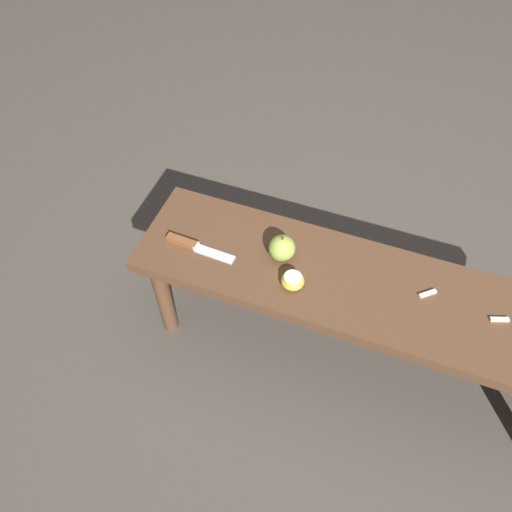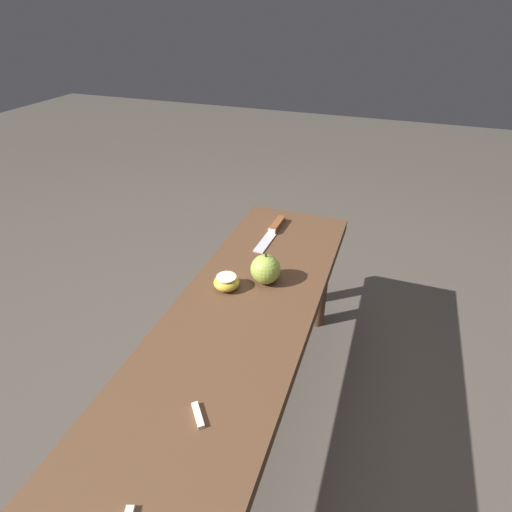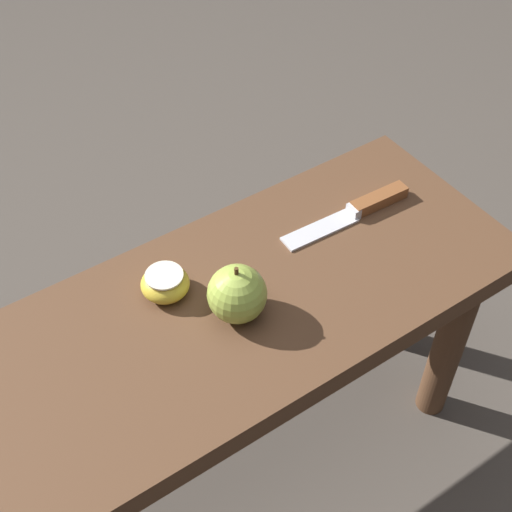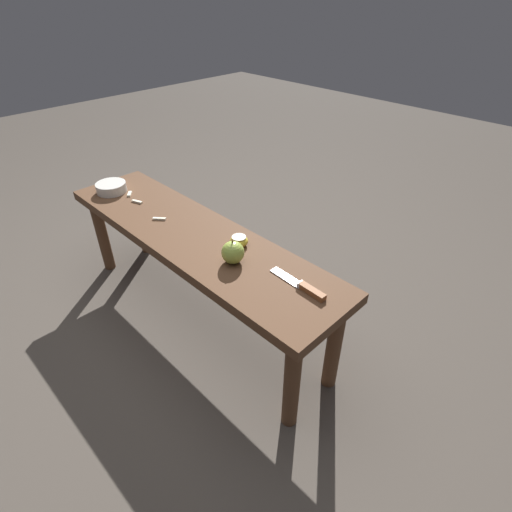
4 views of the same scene
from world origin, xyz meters
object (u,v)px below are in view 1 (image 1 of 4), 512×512
object	(u,v)px
wooden_bench	(359,297)
apple_cut	(293,281)
apple_whole	(282,248)
knife	(191,245)

from	to	relation	value
wooden_bench	apple_cut	world-z (taller)	apple_cut
apple_whole	apple_cut	bearing A→B (deg)	-54.07
apple_whole	apple_cut	world-z (taller)	apple_whole
apple_whole	apple_cut	size ratio (longest dim) A/B	1.33
wooden_bench	apple_whole	size ratio (longest dim) A/B	15.07
wooden_bench	apple_whole	world-z (taller)	apple_whole
knife	apple_cut	world-z (taller)	apple_cut
apple_whole	wooden_bench	bearing A→B (deg)	-3.78
wooden_bench	apple_cut	xyz separation A→B (m)	(-0.19, -0.07, 0.08)
wooden_bench	apple_whole	xyz separation A→B (m)	(-0.26, 0.02, 0.10)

